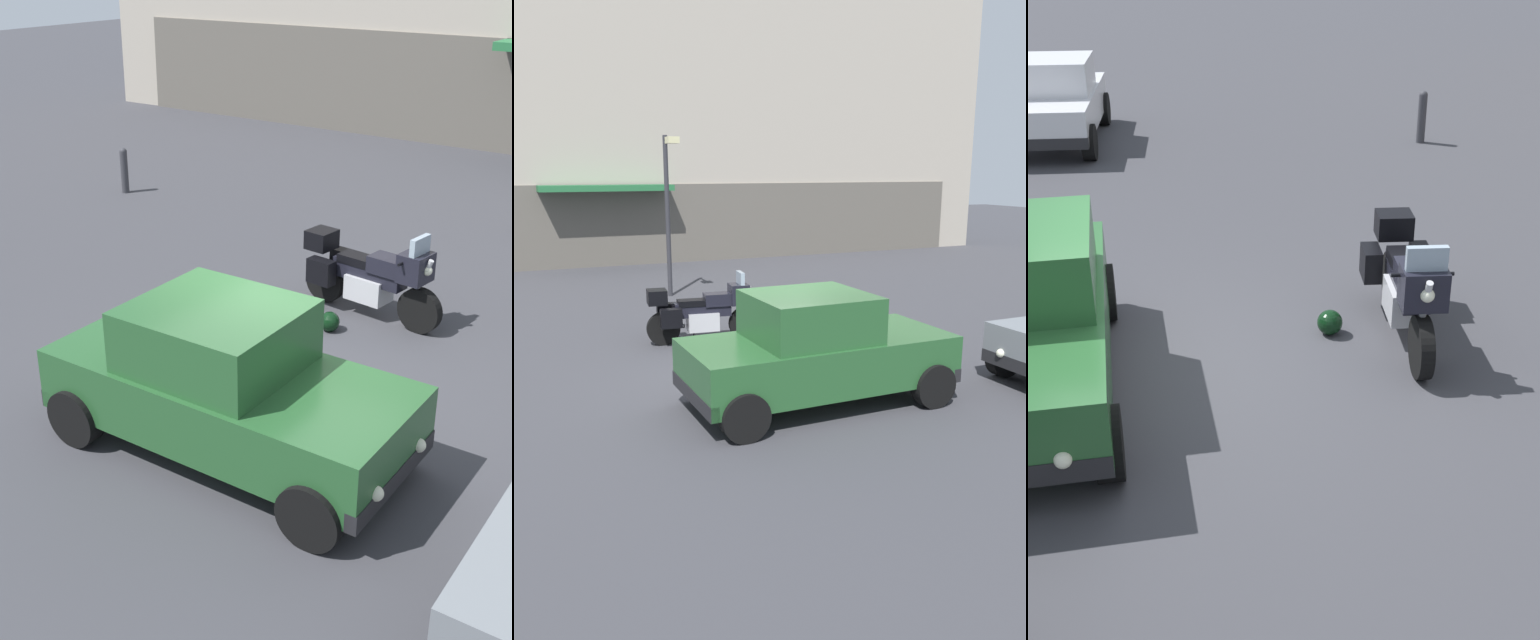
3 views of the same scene
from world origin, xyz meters
TOP-DOWN VIEW (x-y plane):
  - ground_plane at (0.00, 0.00)m, footprint 80.00×80.00m
  - motorcycle at (-0.28, 2.62)m, footprint 2.26×0.87m
  - helmet at (-0.44, 1.83)m, footprint 0.28×0.28m
  - car_hatchback_near at (0.16, -1.32)m, footprint 3.90×1.84m
  - bollard_curbside at (-7.58, 5.29)m, footprint 0.16×0.16m

SIDE VIEW (x-z plane):
  - ground_plane at x=0.00m, z-range 0.00..0.00m
  - helmet at x=-0.44m, z-range 0.00..0.28m
  - bollard_curbside at x=-7.58m, z-range 0.03..1.00m
  - motorcycle at x=-0.28m, z-range -0.06..1.30m
  - car_hatchback_near at x=0.16m, z-range -0.01..1.63m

